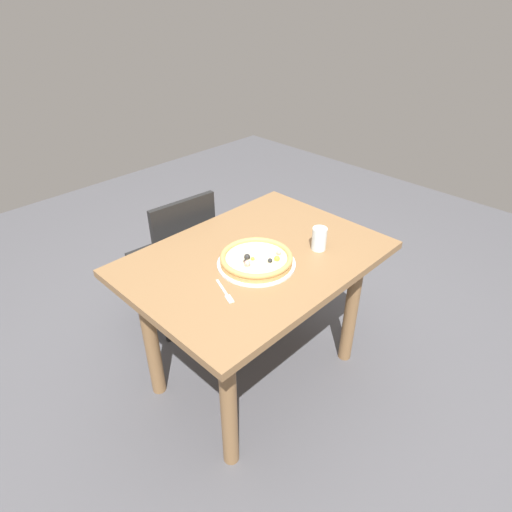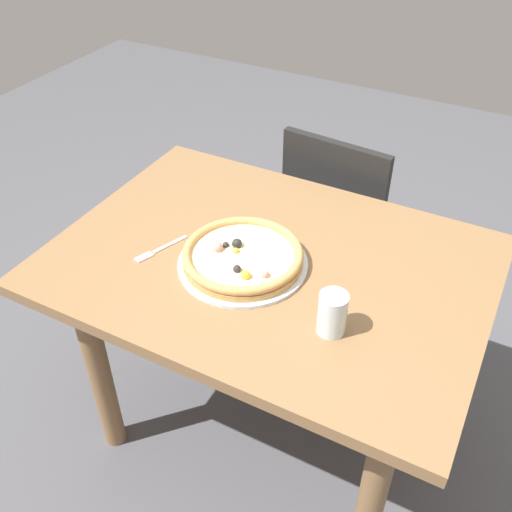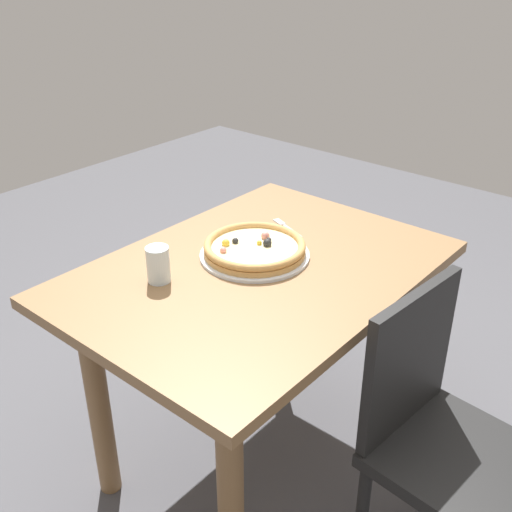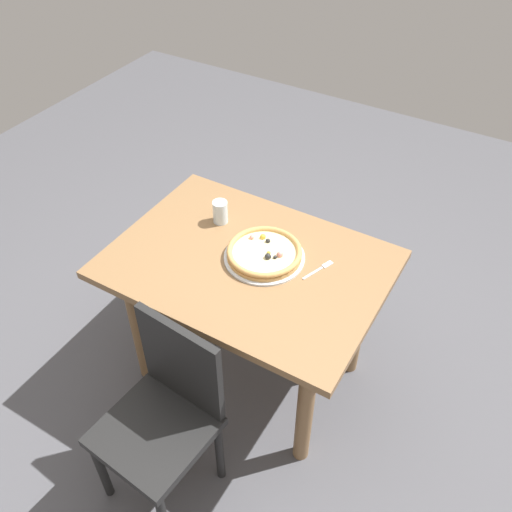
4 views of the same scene
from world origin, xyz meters
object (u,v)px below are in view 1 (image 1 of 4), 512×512
fork (226,293)px  drinking_glass (319,239)px  pizza (256,259)px  plate (256,263)px  dining_table (256,278)px  chair_near (177,256)px

fork → drinking_glass: bearing=104.7°
fork → pizza: bearing=124.5°
drinking_glass → pizza: bearing=-21.0°
pizza → fork: size_ratio=1.99×
fork → drinking_glass: (-0.53, 0.06, 0.05)m
plate → pizza: size_ratio=1.08×
dining_table → chair_near: 0.65m
pizza → drinking_glass: drinking_glass is taller
chair_near → fork: (0.28, 0.74, 0.29)m
dining_table → drinking_glass: (-0.25, 0.17, 0.18)m
drinking_glass → plate: bearing=-21.1°
chair_near → drinking_glass: 0.90m
plate → pizza: 0.03m
plate → fork: size_ratio=2.16×
fork → drinking_glass: size_ratio=1.48×
dining_table → chair_near: (0.01, -0.63, -0.16)m
dining_table → plate: plate is taller
plate → drinking_glass: (-0.30, 0.11, 0.05)m
chair_near → fork: 0.84m
pizza → plate: bearing=-109.0°
plate → drinking_glass: drinking_glass is taller
pizza → drinking_glass: size_ratio=2.96×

